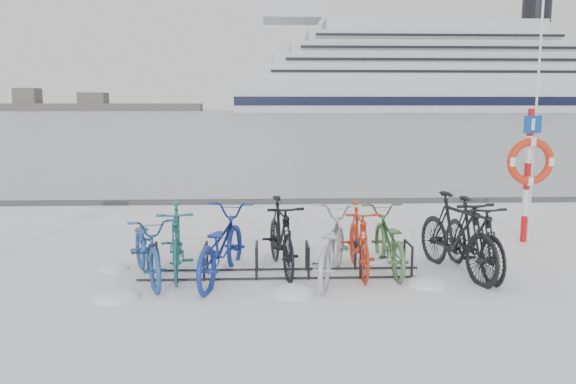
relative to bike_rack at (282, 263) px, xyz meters
name	(u,v)px	position (x,y,z in m)	size (l,w,h in m)	color
ground	(282,275)	(0.00, 0.00, -0.18)	(900.00, 900.00, 0.00)	white
ice_sheet	(266,114)	(0.00, 155.00, -0.17)	(400.00, 298.00, 0.02)	#A4B2B9
quay_edge	(275,201)	(0.00, 5.90, -0.13)	(400.00, 0.25, 0.10)	#3F3F42
bike_rack	(282,263)	(0.00, 0.00, 0.00)	(4.00, 0.48, 0.46)	black
lifebuoy_station	(530,162)	(4.33, 1.75, 1.24)	(0.82, 0.23, 4.24)	#B80E0F
cruise_ferry	(427,78)	(58.14, 195.76, 12.29)	(139.31, 26.27, 45.77)	white
shoreline	(2,105)	(-122.02, 260.00, 2.61)	(180.00, 12.00, 9.50)	#525252
bike_0	(148,245)	(-1.86, -0.08, 0.30)	(0.64, 1.83, 0.96)	#224889
bike_1	(176,238)	(-1.50, 0.17, 0.34)	(0.49, 1.72, 1.03)	#1A6259
bike_2	(220,242)	(-0.86, -0.12, 0.33)	(0.68, 1.96, 1.03)	navy
bike_3	(281,233)	(-0.01, 0.26, 0.36)	(0.51, 1.81, 1.09)	black
bike_4	(331,243)	(0.67, -0.17, 0.32)	(0.67, 1.91, 1.00)	#B2B6BA
bike_5	(359,237)	(1.11, 0.13, 0.33)	(0.48, 1.70, 1.02)	#B52D14
bike_6	(388,238)	(1.56, 0.24, 0.29)	(0.62, 1.79, 0.94)	#3D6E39
bike_7	(457,233)	(2.49, 0.00, 0.41)	(0.56, 1.97, 1.18)	black
bike_8	(474,235)	(2.74, 0.03, 0.37)	(0.52, 1.84, 1.11)	black
snow_drifts	(289,280)	(0.09, -0.24, -0.18)	(5.93, 2.17, 0.20)	white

